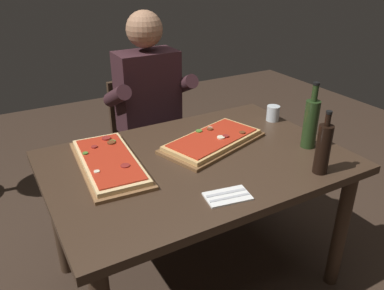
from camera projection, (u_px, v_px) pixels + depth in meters
name	position (u px, v px, depth m)	size (l,w,h in m)	color
ground_plane	(196.00, 275.00, 2.16)	(6.40, 6.40, 0.00)	#38281E
dining_table	(197.00, 176.00, 1.88)	(1.40, 0.96, 0.74)	#3D2B1E
pizza_rectangular_front	(213.00, 141.00, 1.97)	(0.60, 0.43, 0.05)	brown
pizza_rectangular_left	(109.00, 162.00, 1.77)	(0.30, 0.60, 0.05)	brown
wine_bottle_dark	(323.00, 148.00, 1.67)	(0.06, 0.06, 0.29)	black
oil_bottle_amber	(311.00, 122.00, 1.90)	(0.07, 0.07, 0.34)	#233819
tumbler_near_camera	(273.00, 113.00, 2.25)	(0.07, 0.07, 0.09)	silver
napkin_cutlery_set	(228.00, 196.00, 1.54)	(0.20, 0.14, 0.01)	white
diner_chair	(146.00, 137.00, 2.66)	(0.44, 0.44, 0.87)	#3D2B1E
seated_diner	(151.00, 107.00, 2.45)	(0.53, 0.41, 1.33)	#23232D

